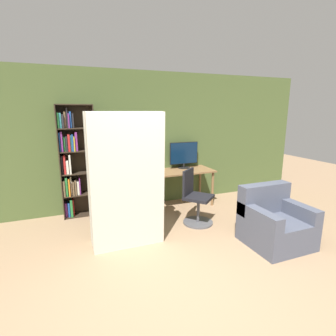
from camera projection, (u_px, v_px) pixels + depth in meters
ground_plane at (201, 295)px, 2.81m from camera, size 16.00×16.00×0.00m
wall_back at (131, 141)px, 5.21m from camera, size 8.00×0.06×2.70m
desk at (183, 175)px, 5.39m from camera, size 1.22×0.66×0.74m
monitor at (184, 155)px, 5.51m from camera, size 0.63×0.26×0.55m
office_chair at (196, 202)px, 4.55m from camera, size 0.62×0.62×0.95m
bookshelf at (74, 161)px, 4.75m from camera, size 0.63×0.28×2.05m
mattress_near at (128, 183)px, 3.61m from camera, size 1.02×0.24×1.93m
mattress_far at (124, 178)px, 3.86m from camera, size 1.02×0.19×1.93m
armchair at (274, 223)px, 3.87m from camera, size 0.85×0.80×0.85m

